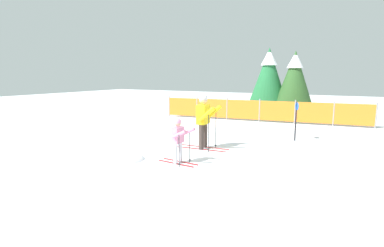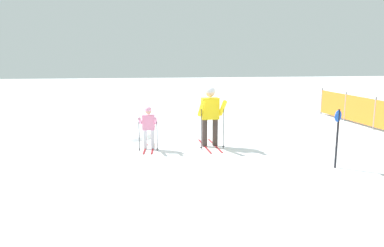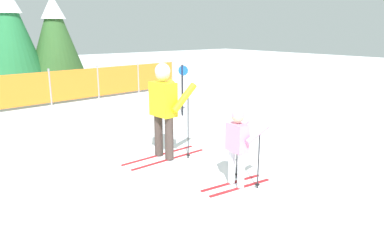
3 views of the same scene
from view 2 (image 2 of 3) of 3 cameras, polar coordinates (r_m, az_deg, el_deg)
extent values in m
plane|color=white|center=(11.53, 1.63, -3.14)|extent=(60.00, 60.00, 0.00)
cube|color=maroon|center=(11.32, 3.52, -3.37)|extent=(1.71, 0.16, 0.02)
cube|color=maroon|center=(11.25, 1.91, -3.45)|extent=(1.71, 0.16, 0.02)
cylinder|color=#3F332D|center=(11.23, 3.54, -1.32)|extent=(0.16, 0.16, 0.81)
cylinder|color=#3F332D|center=(11.15, 1.93, -1.38)|extent=(0.16, 0.16, 0.81)
cube|color=yellow|center=(11.06, 2.77, 2.30)|extent=(0.32, 0.52, 0.63)
cylinder|color=yellow|center=(10.90, 4.69, 2.35)|extent=(0.58, 0.17, 0.52)
cylinder|color=yellow|center=(10.75, 1.44, 2.27)|extent=(0.58, 0.17, 0.52)
sphere|color=#D8AD8C|center=(11.00, 2.80, 4.77)|extent=(0.27, 0.27, 0.27)
sphere|color=silver|center=(10.99, 2.80, 5.01)|extent=(0.28, 0.28, 0.28)
cylinder|color=black|center=(10.92, 4.84, -0.58)|extent=(0.02, 0.02, 1.26)
cylinder|color=black|center=(11.05, 4.79, -3.48)|extent=(0.07, 0.07, 0.01)
cylinder|color=black|center=(10.76, 1.43, -0.71)|extent=(0.02, 0.02, 1.26)
cylinder|color=black|center=(10.89, 1.41, -3.65)|extent=(0.07, 0.07, 0.01)
cube|color=maroon|center=(11.00, -5.97, -3.84)|extent=(1.18, 0.15, 0.02)
cube|color=maroon|center=(11.02, -7.13, -3.84)|extent=(1.18, 0.15, 0.02)
cylinder|color=silver|center=(10.93, -6.00, -2.37)|extent=(0.11, 0.11, 0.56)
cylinder|color=silver|center=(10.95, -7.17, -2.37)|extent=(0.11, 0.11, 0.56)
cube|color=pink|center=(10.84, -6.64, 0.19)|extent=(0.23, 0.36, 0.43)
cylinder|color=pink|center=(10.61, -5.57, 0.39)|extent=(0.45, 0.12, 0.27)
cylinder|color=pink|center=(10.65, -7.90, 0.38)|extent=(0.45, 0.12, 0.27)
sphere|color=#D8AD8C|center=(10.78, -6.68, 1.91)|extent=(0.19, 0.19, 0.19)
sphere|color=pink|center=(10.78, -6.68, 2.08)|extent=(0.20, 0.20, 0.20)
cylinder|color=black|center=(10.67, -5.34, -1.93)|extent=(0.02, 0.02, 0.87)
cylinder|color=black|center=(10.76, -5.30, -3.88)|extent=(0.07, 0.07, 0.01)
cylinder|color=black|center=(10.72, -8.05, -1.94)|extent=(0.02, 0.02, 0.87)
cylinder|color=black|center=(10.80, -8.00, -3.88)|extent=(0.07, 0.07, 0.01)
cylinder|color=gray|center=(17.92, 19.15, 3.23)|extent=(0.06, 0.06, 1.19)
cylinder|color=gray|center=(16.48, 22.32, 2.40)|extent=(0.06, 0.06, 1.19)
cylinder|color=gray|center=(15.10, 26.09, 1.40)|extent=(0.06, 0.06, 1.19)
cube|color=orange|center=(17.20, 20.67, 2.83)|extent=(1.74, 0.21, 1.00)
cube|color=orange|center=(15.78, 24.12, 1.92)|extent=(1.74, 0.21, 1.00)
cylinder|color=black|center=(9.68, 21.23, -2.21)|extent=(0.05, 0.05, 1.45)
cylinder|color=blue|center=(9.55, 21.37, 1.06)|extent=(0.16, 0.25, 0.28)
ellipsoid|color=white|center=(12.59, -8.60, -2.07)|extent=(1.30, 1.10, 0.52)
camera|label=1|loc=(9.43, -53.67, 4.28)|focal=28.00mm
camera|label=3|loc=(15.12, -21.89, 8.64)|focal=35.00mm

